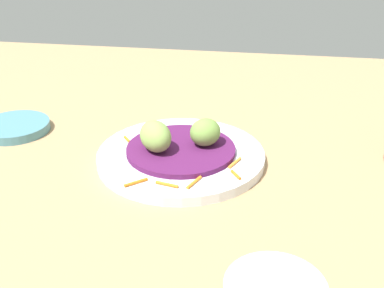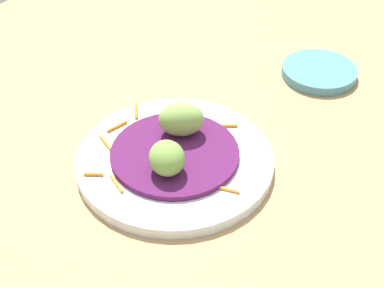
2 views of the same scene
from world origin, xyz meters
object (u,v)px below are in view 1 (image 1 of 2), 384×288
guac_scoop_left (205,132)px  guac_scoop_center (156,136)px  main_plate (181,156)px  side_plate_small (15,127)px

guac_scoop_left → guac_scoop_center: (6.57, 2.85, 0.21)cm
main_plate → guac_scoop_left: 4.94cm
guac_scoop_center → side_plate_small: bearing=-15.3°
guac_scoop_left → guac_scoop_center: bearing=23.5°
guac_scoop_left → guac_scoop_center: 7.16cm
guac_scoop_left → side_plate_small: guac_scoop_left is taller
guac_scoop_center → side_plate_small: (25.18, -6.90, -3.62)cm
main_plate → side_plate_small: same height
main_plate → guac_scoop_left: size_ratio=5.22×
side_plate_small → guac_scoop_left: bearing=172.7°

